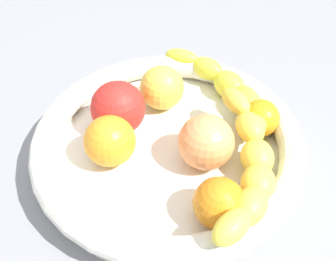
{
  "coord_description": "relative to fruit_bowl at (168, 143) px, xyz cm",
  "views": [
    {
      "loc": [
        2.64,
        -32.36,
        41.2
      ],
      "look_at": [
        0.0,
        0.0,
        8.33
      ],
      "focal_mm": 38.44,
      "sensor_mm": 36.0,
      "label": 1
    }
  ],
  "objects": [
    {
      "name": "peach_blush",
      "position": [
        4.85,
        -2.12,
        2.9
      ],
      "size": [
        7.03,
        7.03,
        7.03
      ],
      "primitive_type": "sphere",
      "color": "#F59658",
      "rests_on": "fruit_bowl"
    },
    {
      "name": "fruit_bowl",
      "position": [
        0.0,
        0.0,
        0.0
      ],
      "size": [
        35.37,
        35.37,
        5.68
      ],
      "color": "silver",
      "rests_on": "kitchen_counter"
    },
    {
      "name": "orange_mid_left",
      "position": [
        6.37,
        -10.43,
        2.29
      ],
      "size": [
        5.8,
        5.8,
        5.8
      ],
      "primitive_type": "sphere",
      "color": "orange",
      "rests_on": "fruit_bowl"
    },
    {
      "name": "tomato_red",
      "position": [
        -6.97,
        2.99,
        3.09
      ],
      "size": [
        7.4,
        7.4,
        7.4
      ],
      "primitive_type": "sphere",
      "color": "red",
      "rests_on": "fruit_bowl"
    },
    {
      "name": "kitchen_counter",
      "position": [
        0.0,
        0.0,
        -4.44
      ],
      "size": [
        120.0,
        120.0,
        3.0
      ],
      "primitive_type": "cube",
      "color": "gray",
      "rests_on": "ground"
    },
    {
      "name": "orange_front",
      "position": [
        12.21,
        3.79,
        1.96
      ],
      "size": [
        5.14,
        5.14,
        5.14
      ],
      "primitive_type": "sphere",
      "color": "orange",
      "rests_on": "fruit_bowl"
    },
    {
      "name": "banana_draped_right",
      "position": [
        9.95,
        -5.29,
        3.01
      ],
      "size": [
        8.65,
        24.14,
        5.72
      ],
      "color": "yellow",
      "rests_on": "fruit_bowl"
    },
    {
      "name": "banana_draped_left",
      "position": [
        7.58,
        10.73,
        1.98
      ],
      "size": [
        15.31,
        18.43,
        4.52
      ],
      "color": "yellow",
      "rests_on": "fruit_bowl"
    },
    {
      "name": "apple_yellow",
      "position": [
        -1.57,
        8.41,
        2.61
      ],
      "size": [
        6.44,
        6.44,
        6.44
      ],
      "primitive_type": "sphere",
      "color": "yellow",
      "rests_on": "fruit_bowl"
    },
    {
      "name": "orange_mid_right",
      "position": [
        -7.02,
        -2.67,
        2.65
      ],
      "size": [
        6.52,
        6.52,
        6.52
      ],
      "primitive_type": "sphere",
      "color": "orange",
      "rests_on": "fruit_bowl"
    }
  ]
}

